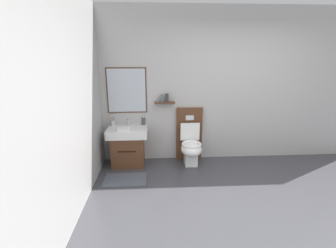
# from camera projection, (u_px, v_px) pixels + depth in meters

# --- Properties ---
(ground_plane) EXTENTS (6.29, 5.34, 0.10)m
(ground_plane) POSITION_uv_depth(u_px,v_px,m) (278.00, 226.00, 2.92)
(ground_plane) COLOR #3D3D42
(ground_plane) RESTS_ON ground
(wall_back) EXTENTS (5.09, 0.27, 2.75)m
(wall_back) POSITION_uv_depth(u_px,v_px,m) (233.00, 86.00, 4.45)
(wall_back) COLOR #B7B5B2
(wall_back) RESTS_ON ground
(wall_left) EXTENTS (0.12, 4.14, 2.75)m
(wall_left) POSITION_uv_depth(u_px,v_px,m) (52.00, 114.00, 2.38)
(wall_left) COLOR #B7B5B2
(wall_left) RESTS_ON ground
(bath_mat) EXTENTS (0.68, 0.44, 0.01)m
(bath_mat) POSITION_uv_depth(u_px,v_px,m) (125.00, 180.00, 3.89)
(bath_mat) COLOR #474C56
(bath_mat) RESTS_ON ground
(vanity_sink_left) EXTENTS (0.70, 0.50, 0.69)m
(vanity_sink_left) POSITION_uv_depth(u_px,v_px,m) (128.00, 145.00, 4.36)
(vanity_sink_left) COLOR #56331E
(vanity_sink_left) RESTS_ON ground
(tap_on_left_sink) EXTENTS (0.03, 0.13, 0.11)m
(tap_on_left_sink) POSITION_uv_depth(u_px,v_px,m) (128.00, 121.00, 4.43)
(tap_on_left_sink) COLOR silver
(tap_on_left_sink) RESTS_ON vanity_sink_left
(toilet) EXTENTS (0.48, 0.62, 1.00)m
(toilet) POSITION_uv_depth(u_px,v_px,m) (190.00, 143.00, 4.43)
(toilet) COLOR #56331E
(toilet) RESTS_ON ground
(toothbrush_cup) EXTENTS (0.07, 0.07, 0.21)m
(toothbrush_cup) POSITION_uv_depth(u_px,v_px,m) (113.00, 123.00, 4.41)
(toothbrush_cup) COLOR silver
(toothbrush_cup) RESTS_ON vanity_sink_left
(soap_dispenser) EXTENTS (0.06, 0.06, 0.17)m
(soap_dispenser) POSITION_uv_depth(u_px,v_px,m) (143.00, 121.00, 4.44)
(soap_dispenser) COLOR #4C4C51
(soap_dispenser) RESTS_ON vanity_sink_left
(folded_hand_towel) EXTENTS (0.22, 0.16, 0.04)m
(folded_hand_towel) POSITION_uv_depth(u_px,v_px,m) (124.00, 129.00, 4.12)
(folded_hand_towel) COLOR white
(folded_hand_towel) RESTS_ON vanity_sink_left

